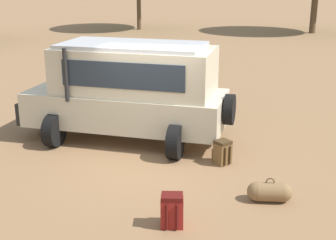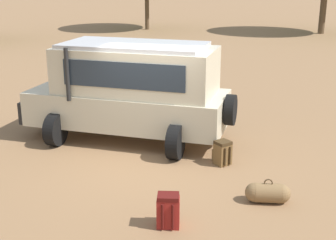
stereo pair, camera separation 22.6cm
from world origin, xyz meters
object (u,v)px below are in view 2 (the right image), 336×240
Objects in this scene: backpack_cluster_center at (222,153)px; backpack_beside_front_wheel at (168,211)px; duffel_bag_low_black_case at (268,193)px; safari_vehicle at (131,89)px.

backpack_beside_front_wheel is at bearing -100.34° from backpack_cluster_center.
backpack_beside_front_wheel reaches higher than backpack_cluster_center.
duffel_bag_low_black_case is (1.05, -1.58, -0.08)m from backpack_cluster_center.
duffel_bag_low_black_case is (1.58, 1.27, -0.10)m from backpack_beside_front_wheel.
backpack_cluster_center is (2.44, -1.11, -1.03)m from safari_vehicle.
safari_vehicle is at bearing 142.43° from duffel_bag_low_black_case.
duffel_bag_low_black_case is at bearing -56.30° from backpack_cluster_center.
backpack_cluster_center is 1.90m from duffel_bag_low_black_case.
safari_vehicle reaches higher than duffel_bag_low_black_case.
backpack_beside_front_wheel is at bearing -141.13° from duffel_bag_low_black_case.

